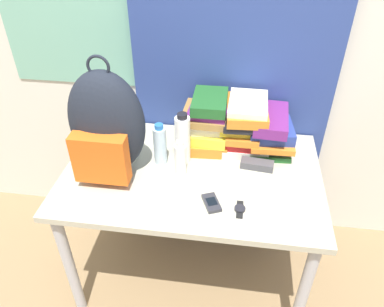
{
  "coord_description": "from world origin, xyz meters",
  "views": [
    {
      "loc": [
        0.19,
        -0.94,
        1.79
      ],
      "look_at": [
        0.0,
        0.38,
        0.81
      ],
      "focal_mm": 35.0,
      "sensor_mm": 36.0,
      "label": 1
    }
  ],
  "objects": [
    {
      "name": "backpack",
      "position": [
        -0.36,
        0.34,
        0.94
      ],
      "size": [
        0.33,
        0.26,
        0.55
      ],
      "color": "#1E232D",
      "rests_on": "desk"
    },
    {
      "name": "desk",
      "position": [
        0.0,
        0.38,
        0.62
      ],
      "size": [
        1.17,
        0.75,
        0.71
      ],
      "color": "#B7B299",
      "rests_on": "ground_plane"
    },
    {
      "name": "book_stack_center",
      "position": [
        0.22,
        0.6,
        0.84
      ],
      "size": [
        0.24,
        0.29,
        0.26
      ],
      "color": "silver",
      "rests_on": "desk"
    },
    {
      "name": "sunglasses_case",
      "position": [
        0.29,
        0.44,
        0.72
      ],
      "size": [
        0.16,
        0.07,
        0.04
      ],
      "color": "#47474C",
      "rests_on": "desk"
    },
    {
      "name": "sports_bottle",
      "position": [
        -0.05,
        0.45,
        0.83
      ],
      "size": [
        0.07,
        0.07,
        0.26
      ],
      "color": "white",
      "rests_on": "desk"
    },
    {
      "name": "curtain_blue",
      "position": [
        0.15,
        0.78,
        1.25
      ],
      "size": [
        0.99,
        0.04,
        2.5
      ],
      "color": "navy",
      "rests_on": "ground_plane"
    },
    {
      "name": "wall_back",
      "position": [
        -0.0,
        0.84,
        1.25
      ],
      "size": [
        6.0,
        0.06,
        2.5
      ],
      "color": "silver",
      "rests_on": "ground_plane"
    },
    {
      "name": "wristwatch",
      "position": [
        0.23,
        0.16,
        0.71
      ],
      "size": [
        0.04,
        0.1,
        0.01
      ],
      "color": "black",
      "rests_on": "desk"
    },
    {
      "name": "water_bottle",
      "position": [
        -0.16,
        0.43,
        0.8
      ],
      "size": [
        0.06,
        0.06,
        0.21
      ],
      "color": "silver",
      "rests_on": "desk"
    },
    {
      "name": "sunscreen_bottle",
      "position": [
        -0.05,
        0.35,
        0.79
      ],
      "size": [
        0.05,
        0.05,
        0.17
      ],
      "color": "white",
      "rests_on": "desk"
    },
    {
      "name": "book_stack_left",
      "position": [
        0.04,
        0.6,
        0.83
      ],
      "size": [
        0.23,
        0.27,
        0.27
      ],
      "color": "orange",
      "rests_on": "desk"
    },
    {
      "name": "book_stack_right",
      "position": [
        0.35,
        0.6,
        0.8
      ],
      "size": [
        0.23,
        0.29,
        0.19
      ],
      "color": "#1E5623",
      "rests_on": "desk"
    },
    {
      "name": "cell_phone",
      "position": [
        0.11,
        0.17,
        0.71
      ],
      "size": [
        0.09,
        0.12,
        0.02
      ],
      "color": "#2D2D33",
      "rests_on": "desk"
    }
  ]
}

